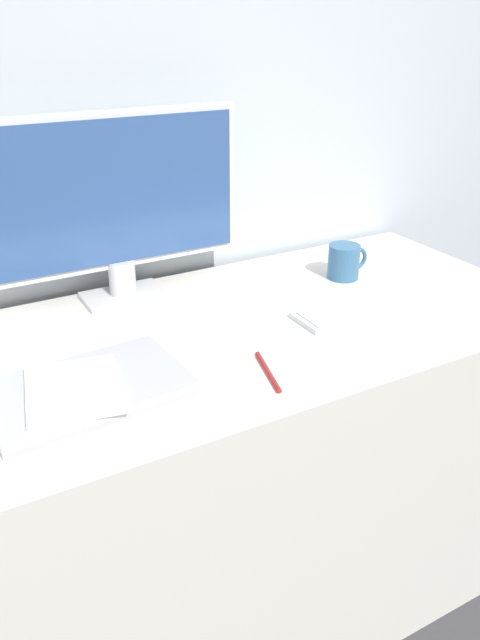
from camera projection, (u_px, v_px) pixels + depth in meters
name	position (u px, v px, depth m)	size (l,w,h in m)	color
wall_back	(129.00, 83.00, 1.34)	(3.60, 0.05, 2.40)	#B2BCC6
desk	(213.00, 481.00, 1.42)	(1.51, 0.64, 0.76)	silver
monitor	(115.00, 203.00, 1.31)	(0.57, 0.11, 0.40)	silver
keyboard	(359.00, 309.00, 1.33)	(0.29, 0.10, 0.01)	silver
laptop	(87.00, 389.00, 1.04)	(0.34, 0.23, 0.02)	#A3A3A8
ereader	(74.00, 389.00, 1.01)	(0.18, 0.20, 0.01)	white
coffee_mug	(344.00, 261.00, 1.49)	(0.11, 0.08, 0.08)	#336089
pen	(268.00, 371.00, 1.10)	(0.04, 0.13, 0.01)	maroon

